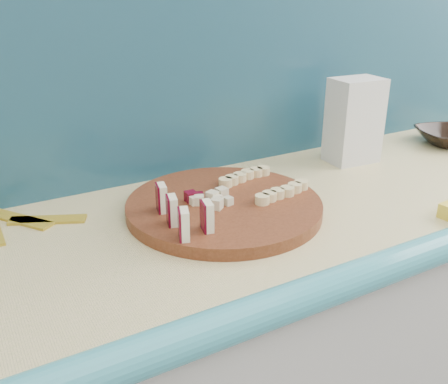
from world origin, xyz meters
TOP-DOWN VIEW (x-y plane):
  - backsplash at (0.10, 1.79)m, footprint 2.20×0.02m
  - cutting_board at (0.09, 1.53)m, footprint 0.48×0.48m
  - apple_wedges at (-0.04, 1.47)m, footprint 0.08×0.17m
  - apple_chunks at (0.07, 1.52)m, footprint 0.07×0.06m
  - banana_slices at (0.20, 1.55)m, footprint 0.17×0.17m
  - flour_bag at (0.55, 1.64)m, footprint 0.14×0.10m
  - banana_peel at (-0.29, 1.68)m, footprint 0.20×0.17m

SIDE VIEW (x-z plane):
  - banana_peel at x=-0.29m, z-range 0.91..0.92m
  - cutting_board at x=0.09m, z-range 0.91..0.94m
  - banana_slices at x=0.20m, z-range 0.94..0.95m
  - apple_chunks at x=0.07m, z-range 0.94..0.96m
  - apple_wedges at x=-0.04m, z-range 0.94..0.99m
  - flour_bag at x=0.55m, z-range 0.91..1.13m
  - backsplash at x=0.10m, z-range 0.91..1.41m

